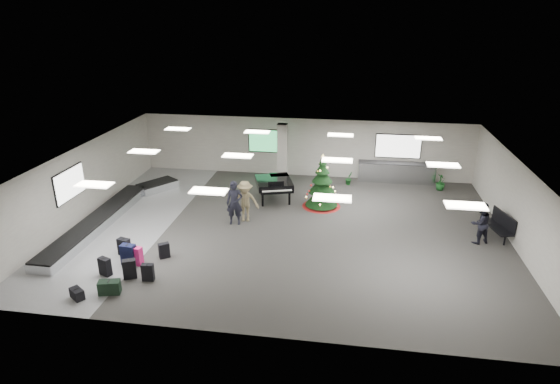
# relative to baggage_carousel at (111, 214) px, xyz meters

# --- Properties ---
(ground) EXTENTS (18.00, 18.00, 0.00)m
(ground) POSITION_rel_baggage_carousel_xyz_m (7.84, 0.08, -0.21)
(ground) COLOR #32302D
(ground) RESTS_ON ground
(room_envelope) EXTENTS (18.02, 14.02, 3.21)m
(room_envelope) POSITION_rel_baggage_carousel_xyz_m (7.46, 0.75, 2.12)
(room_envelope) COLOR #B0A9A1
(room_envelope) RESTS_ON ground
(baggage_carousel) EXTENTS (2.28, 9.71, 0.43)m
(baggage_carousel) POSITION_rel_baggage_carousel_xyz_m (0.00, 0.00, 0.00)
(baggage_carousel) COLOR silver
(baggage_carousel) RESTS_ON ground
(service_counter) EXTENTS (4.05, 0.65, 1.08)m
(service_counter) POSITION_rel_baggage_carousel_xyz_m (12.84, 6.73, 0.33)
(service_counter) COLOR silver
(service_counter) RESTS_ON ground
(suitcase_0) EXTENTS (0.51, 0.41, 0.71)m
(suitcase_0) POSITION_rel_baggage_carousel_xyz_m (3.05, -4.54, 0.13)
(suitcase_0) COLOR black
(suitcase_0) RESTS_ON ground
(suitcase_1) EXTENTS (0.42, 0.25, 0.64)m
(suitcase_1) POSITION_rel_baggage_carousel_xyz_m (3.74, -4.59, 0.10)
(suitcase_1) COLOR black
(suitcase_1) RESTS_ON ground
(pink_suitcase) EXTENTS (0.48, 0.33, 0.71)m
(pink_suitcase) POSITION_rel_baggage_carousel_xyz_m (2.88, -3.64, 0.13)
(pink_suitcase) COLOR #EB1E74
(pink_suitcase) RESTS_ON ground
(suitcase_3) EXTENTS (0.44, 0.40, 0.60)m
(suitcase_3) POSITION_rel_baggage_carousel_xyz_m (3.68, -3.01, 0.08)
(suitcase_3) COLOR black
(suitcase_3) RESTS_ON ground
(navy_suitcase) EXTENTS (0.54, 0.34, 0.81)m
(navy_suitcase) POSITION_rel_baggage_carousel_xyz_m (2.62, -3.69, 0.18)
(navy_suitcase) COLOR black
(navy_suitcase) RESTS_ON ground
(suitcase_5) EXTENTS (0.49, 0.38, 0.67)m
(suitcase_5) POSITION_rel_baggage_carousel_xyz_m (2.12, -4.49, 0.11)
(suitcase_5) COLOR black
(suitcase_5) RESTS_ON ground
(green_duffel) EXTENTS (0.75, 0.50, 0.48)m
(green_duffel) POSITION_rel_baggage_carousel_xyz_m (2.82, -5.54, 0.02)
(green_duffel) COLOR black
(green_duffel) RESTS_ON ground
(suitcase_8) EXTENTS (0.50, 0.37, 0.69)m
(suitcase_8) POSITION_rel_baggage_carousel_xyz_m (2.12, -3.04, 0.12)
(suitcase_8) COLOR black
(suitcase_8) RESTS_ON ground
(black_duffel) EXTENTS (0.59, 0.53, 0.36)m
(black_duffel) POSITION_rel_baggage_carousel_xyz_m (1.93, -5.97, -0.04)
(black_duffel) COLOR black
(black_duffel) RESTS_ON ground
(christmas_tree) EXTENTS (1.81, 1.81, 2.58)m
(christmas_tree) POSITION_rel_baggage_carousel_xyz_m (9.13, 2.78, 0.67)
(christmas_tree) COLOR maroon
(christmas_tree) RESTS_ON ground
(grand_piano) EXTENTS (2.15, 2.48, 1.20)m
(grand_piano) POSITION_rel_baggage_carousel_xyz_m (6.80, 3.20, 0.64)
(grand_piano) COLOR black
(grand_piano) RESTS_ON ground
(bench) EXTENTS (0.97, 1.76, 1.06)m
(bench) POSITION_rel_baggage_carousel_xyz_m (16.45, 0.60, 0.39)
(bench) COLOR black
(bench) RESTS_ON ground
(traveler_a) EXTENTS (0.75, 0.54, 1.93)m
(traveler_a) POSITION_rel_baggage_carousel_xyz_m (5.58, 0.29, 0.75)
(traveler_a) COLOR black
(traveler_a) RESTS_ON ground
(traveler_b) EXTENTS (1.27, 0.85, 1.83)m
(traveler_b) POSITION_rel_baggage_carousel_xyz_m (5.95, 0.68, 0.70)
(traveler_b) COLOR #8C7C56
(traveler_b) RESTS_ON ground
(traveler_bench) EXTENTS (1.02, 0.93, 1.70)m
(traveler_bench) POSITION_rel_baggage_carousel_xyz_m (15.52, 0.02, 0.64)
(traveler_bench) COLOR black
(traveler_bench) RESTS_ON ground
(potted_plant_left) EXTENTS (0.48, 0.50, 0.71)m
(potted_plant_left) POSITION_rel_baggage_carousel_xyz_m (10.35, 5.92, 0.14)
(potted_plant_left) COLOR #16461B
(potted_plant_left) RESTS_ON ground
(potted_plant_right) EXTENTS (0.60, 0.60, 0.85)m
(potted_plant_right) POSITION_rel_baggage_carousel_xyz_m (15.00, 5.85, 0.21)
(potted_plant_right) COLOR #16461B
(potted_plant_right) RESTS_ON ground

